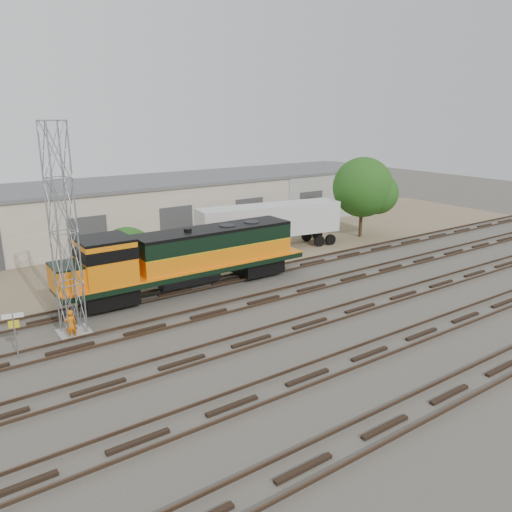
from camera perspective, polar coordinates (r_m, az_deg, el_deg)
ground at (r=30.74m, az=2.51°, el=-5.98°), size 140.00×140.00×0.00m
dirt_strip at (r=43.00m, az=-9.63°, el=0.28°), size 80.00×16.00×0.02m
tracks at (r=28.57m, az=6.18°, el=-7.65°), size 80.00×20.40×0.28m
warehouse at (r=49.61m, az=-13.70°, el=5.28°), size 58.40×10.40×5.30m
locomotive at (r=33.21m, az=-8.17°, el=-0.10°), size 17.24×3.02×4.14m
signal_tower at (r=27.23m, az=-21.09°, el=2.05°), size 1.65×1.65×11.18m
sign_post at (r=26.79m, az=-25.92°, el=-7.26°), size 0.95×0.25×2.36m
worker at (r=28.07m, az=-20.40°, el=-7.39°), size 0.63×0.44×1.66m
semi_trailer at (r=43.37m, az=1.95°, el=4.00°), size 13.06×4.52×3.94m
dumpster_blue at (r=53.26m, az=3.41°, el=4.33°), size 1.93×1.86×1.50m
dumpster_red at (r=54.38m, az=6.74°, el=4.44°), size 1.91×1.86×1.40m
tree_mid at (r=36.49m, az=-14.06°, el=-0.09°), size 4.25×4.05×4.05m
tree_east at (r=48.51m, az=12.51°, el=7.50°), size 5.92×5.63×7.61m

